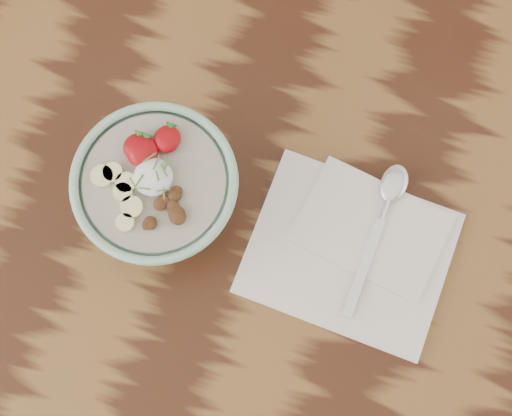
% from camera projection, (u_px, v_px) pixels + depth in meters
% --- Properties ---
extents(table, '(1.60, 0.90, 0.75)m').
position_uv_depth(table, '(219.00, 244.00, 0.96)').
color(table, '#381A0E').
rests_on(table, ground).
extents(breakfast_bowl, '(0.19, 0.19, 0.12)m').
position_uv_depth(breakfast_bowl, '(158.00, 190.00, 0.81)').
color(breakfast_bowl, '#92C5A4').
rests_on(breakfast_bowl, table).
extents(napkin, '(0.25, 0.21, 0.01)m').
position_uv_depth(napkin, '(354.00, 248.00, 0.86)').
color(napkin, white).
rests_on(napkin, table).
extents(spoon, '(0.04, 0.20, 0.01)m').
position_uv_depth(spoon, '(387.00, 204.00, 0.86)').
color(spoon, silver).
rests_on(spoon, napkin).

